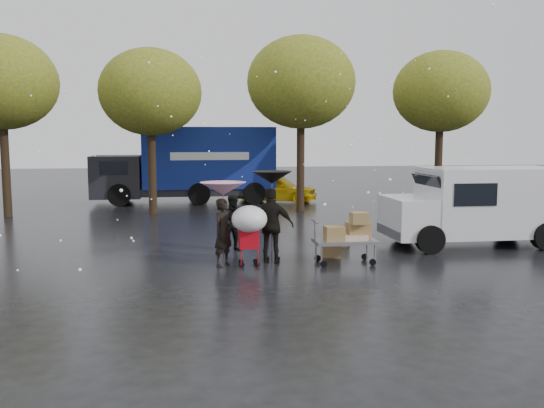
{
  "coord_description": "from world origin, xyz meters",
  "views": [
    {
      "loc": [
        -2.16,
        -13.26,
        3.06
      ],
      "look_at": [
        -0.03,
        1.0,
        1.37
      ],
      "focal_mm": 38.0,
      "sensor_mm": 36.0,
      "label": 1
    }
  ],
  "objects": [
    {
      "name": "umbrella_black",
      "position": [
        -0.12,
        0.42,
        2.08
      ],
      "size": [
        0.98,
        0.98,
        2.24
      ],
      "color": "#4C4C4C",
      "rests_on": "ground"
    },
    {
      "name": "person_pink",
      "position": [
        -1.31,
        0.23,
        0.81
      ],
      "size": [
        0.69,
        0.69,
        1.61
      ],
      "primitive_type": "imported",
      "rotation": [
        0.0,
        0.0,
        0.77
      ],
      "color": "black",
      "rests_on": "ground"
    },
    {
      "name": "yellow_taxi",
      "position": [
        1.98,
        13.25,
        0.65
      ],
      "size": [
        4.13,
        2.99,
        1.31
      ],
      "primitive_type": "imported",
      "rotation": [
        0.0,
        0.0,
        1.14
      ],
      "color": "yellow",
      "rests_on": "ground"
    },
    {
      "name": "white_van",
      "position": [
        5.96,
        1.8,
        1.16
      ],
      "size": [
        4.91,
        2.18,
        2.2
      ],
      "color": "silver",
      "rests_on": "ground"
    },
    {
      "name": "tree_row",
      "position": [
        -0.47,
        10.0,
        5.02
      ],
      "size": [
        21.6,
        4.4,
        7.12
      ],
      "color": "black",
      "rests_on": "ground"
    },
    {
      "name": "blue_truck",
      "position": [
        -1.94,
        13.83,
        1.76
      ],
      "size": [
        8.3,
        2.6,
        3.5
      ],
      "color": "navy",
      "rests_on": "ground"
    },
    {
      "name": "vendor_cart",
      "position": [
        1.69,
        0.02,
        0.73
      ],
      "size": [
        1.52,
        0.8,
        1.27
      ],
      "color": "slate",
      "rests_on": "ground"
    },
    {
      "name": "person_black",
      "position": [
        -0.12,
        0.42,
        0.91
      ],
      "size": [
        1.15,
        0.71,
        1.82
      ],
      "primitive_type": "imported",
      "rotation": [
        0.0,
        0.0,
        2.87
      ],
      "color": "black",
      "rests_on": "ground"
    },
    {
      "name": "shopping_cart",
      "position": [
        -0.72,
        0.01,
        1.06
      ],
      "size": [
        0.84,
        0.84,
        1.46
      ],
      "color": "red",
      "rests_on": "ground"
    },
    {
      "name": "ground",
      "position": [
        0.0,
        0.0,
        0.0
      ],
      "size": [
        90.0,
        90.0,
        0.0
      ],
      "primitive_type": "plane",
      "color": "black",
      "rests_on": "ground"
    },
    {
      "name": "box_ground_far",
      "position": [
        2.09,
        2.2,
        0.18
      ],
      "size": [
        0.58,
        0.53,
        0.37
      ],
      "primitive_type": "cube",
      "rotation": [
        0.0,
        0.0,
        -0.43
      ],
      "color": "brown",
      "rests_on": "ground"
    },
    {
      "name": "person_middle",
      "position": [
        -0.91,
        1.97,
        0.76
      ],
      "size": [
        0.83,
        0.7,
        1.52
      ],
      "primitive_type": "imported",
      "rotation": [
        0.0,
        0.0,
        0.18
      ],
      "color": "black",
      "rests_on": "ground"
    },
    {
      "name": "box_ground_near",
      "position": [
        1.48,
        0.84,
        0.21
      ],
      "size": [
        0.55,
        0.47,
        0.43
      ],
      "primitive_type": "cube",
      "rotation": [
        0.0,
        0.0,
        -0.21
      ],
      "color": "brown",
      "rests_on": "ground"
    },
    {
      "name": "umbrella_pink",
      "position": [
        -1.31,
        0.23,
        1.85
      ],
      "size": [
        1.1,
        1.1,
        2.0
      ],
      "color": "#4C4C4C",
      "rests_on": "ground"
    }
  ]
}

